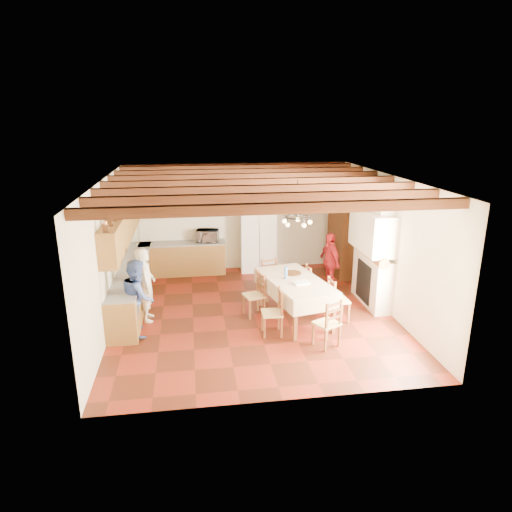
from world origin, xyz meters
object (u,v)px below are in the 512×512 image
at_px(chair_left_far, 254,295).
at_px(person_man, 146,285).
at_px(chair_end_far, 272,280).
at_px(refrigerator, 258,237).
at_px(person_woman_red, 329,261).
at_px(chair_end_near, 327,322).
at_px(dining_table, 295,283).
at_px(chair_left_near, 272,312).
at_px(microwave, 208,236).
at_px(chair_right_near, 339,299).
at_px(chair_right_far, 315,285).
at_px(hutch, 342,237).
at_px(person_woman_blue, 138,297).

bearing_deg(chair_left_far, person_man, -107.61).
height_order(chair_left_far, person_man, person_man).
bearing_deg(chair_end_far, person_man, -176.02).
bearing_deg(chair_end_far, refrigerator, 78.70).
bearing_deg(person_woman_red, chair_end_near, -29.46).
bearing_deg(person_man, refrigerator, -47.21).
bearing_deg(chair_left_far, dining_table, 55.51).
xyz_separation_m(chair_end_near, chair_end_far, (-0.61, 2.46, 0.00)).
bearing_deg(chair_left_far, chair_end_near, 21.51).
relative_size(refrigerator, person_woman_red, 1.31).
bearing_deg(chair_left_near, person_man, -110.67).
xyz_separation_m(refrigerator, microwave, (-1.40, -0.09, 0.10)).
bearing_deg(chair_end_far, chair_right_near, -61.07).
bearing_deg(chair_end_near, person_man, -52.46).
bearing_deg(person_woman_red, chair_right_far, -45.75).
bearing_deg(person_woman_red, person_man, -86.52).
xyz_separation_m(dining_table, person_woman_red, (1.25, 1.58, -0.08)).
bearing_deg(chair_right_near, chair_end_near, 147.45).
height_order(chair_left_near, chair_right_far, same).
relative_size(dining_table, chair_right_far, 2.33).
height_order(hutch, dining_table, hutch).
bearing_deg(dining_table, chair_right_far, 47.10).
distance_m(hutch, person_man, 5.52).
relative_size(hutch, dining_table, 0.95).
bearing_deg(person_woman_red, refrigerator, -151.31).
xyz_separation_m(hutch, chair_end_far, (-2.20, -1.46, -0.59)).
distance_m(chair_left_far, chair_end_near, 1.96).
relative_size(chair_left_far, person_woman_blue, 0.62).
height_order(dining_table, chair_right_far, chair_right_far).
relative_size(chair_left_far, chair_right_far, 1.00).
xyz_separation_m(person_man, person_woman_blue, (-0.10, -0.61, -0.02)).
xyz_separation_m(dining_table, person_man, (-3.13, 0.40, -0.01)).
bearing_deg(hutch, microwave, 166.55).
height_order(chair_right_near, microwave, microwave).
bearing_deg(microwave, chair_end_far, -46.62).
relative_size(hutch, chair_left_far, 2.22).
height_order(chair_right_far, person_man, person_man).
height_order(refrigerator, microwave, refrigerator).
distance_m(hutch, chair_right_far, 2.40).
bearing_deg(chair_end_far, chair_left_far, -133.55).
bearing_deg(chair_end_near, hutch, -138.51).
bearing_deg(hutch, chair_left_near, -130.38).
bearing_deg(hutch, person_woman_blue, -153.96).
height_order(chair_left_far, person_woman_red, person_woman_red).
bearing_deg(person_man, microwave, -29.97).
bearing_deg(dining_table, microwave, 117.16).
bearing_deg(person_woman_red, person_woman_blue, -79.79).
height_order(chair_left_near, person_woman_blue, person_woman_blue).
distance_m(chair_end_far, person_woman_blue, 3.27).
distance_m(chair_end_far, microwave, 2.62).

